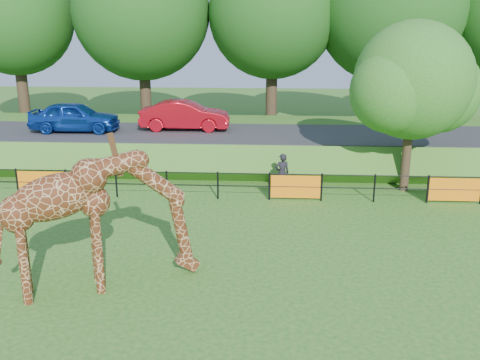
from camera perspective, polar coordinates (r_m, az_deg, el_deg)
The scene contains 10 objects.
ground at distance 13.60m, azimuth -5.78°, elevation -12.72°, with size 90.00×90.00×0.00m, color #276619.
giraffe at distance 13.97m, azimuth -14.60°, elevation -4.29°, with size 5.02×0.92×3.59m, color #552711, non-canonical shape.
perimeter_fence at distance 20.72m, azimuth -2.38°, elevation -0.58°, with size 28.07×0.10×1.10m, color black, non-canonical shape.
embankment at distance 27.93m, azimuth -0.85°, elevation 4.11°, with size 40.00×9.00×1.30m, color #276619.
road at distance 26.32m, azimuth -1.10°, elevation 4.93°, with size 40.00×5.00×0.12m, color #2A2A2C.
car_blue at distance 27.74m, azimuth -17.23°, elevation 6.47°, with size 1.75×4.34×1.48m, color #1546B2.
car_red at distance 27.11m, azimuth -5.90°, elevation 6.88°, with size 1.55×4.44×1.46m, color red.
visitor at distance 21.45m, azimuth 4.51°, elevation 0.71°, with size 0.59×0.39×1.63m, color black.
tree_east at distance 22.18m, azimuth 18.17°, elevation 9.61°, with size 5.40×4.71×6.76m.
bg_tree_line at distance 33.72m, azimuth 3.32°, elevation 17.40°, with size 37.30×8.80×11.82m.
Camera 1 is at (2.04, -11.71, 6.61)m, focal length 40.00 mm.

